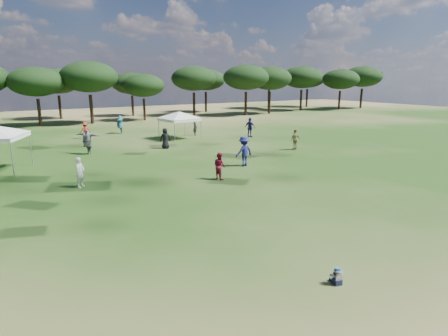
# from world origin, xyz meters

# --- Properties ---
(ground) EXTENTS (140.00, 140.00, 0.00)m
(ground) POSITION_xyz_m (0.00, 0.00, 0.00)
(ground) COLOR #254715
(ground) RESTS_ON ground
(tree_line) EXTENTS (108.78, 17.63, 7.77)m
(tree_line) POSITION_xyz_m (2.39, 47.41, 5.42)
(tree_line) COLOR black
(tree_line) RESTS_ON ground
(tent_right) EXTENTS (6.06, 6.06, 2.83)m
(tent_right) POSITION_xyz_m (7.50, 27.45, 2.41)
(tent_right) COLOR gray
(tent_right) RESTS_ON ground
(toddler) EXTENTS (0.36, 0.39, 0.49)m
(toddler) POSITION_xyz_m (0.36, 1.89, 0.22)
(toddler) COLOR black
(toddler) RESTS_ON ground
(festival_crowd) EXTENTS (28.08, 22.35, 1.91)m
(festival_crowd) POSITION_xyz_m (-0.41, 24.28, 0.89)
(festival_crowd) COLOR black
(festival_crowd) RESTS_ON ground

